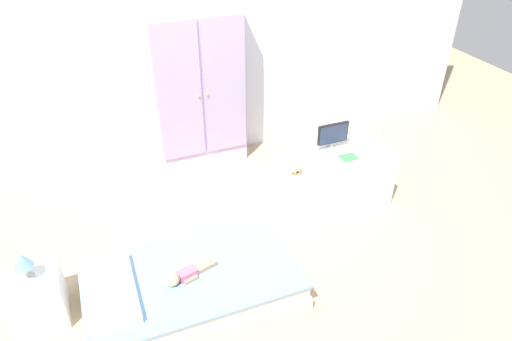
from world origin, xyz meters
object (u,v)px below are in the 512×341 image
object	(u,v)px
table_lamp	(22,261)
tv_monitor	(333,134)
wardrobe	(199,89)
doll	(182,276)
rocking_horse_toy	(298,169)
nightstand	(36,298)
bed	(193,285)
book_green	(349,157)
tv_stand	(332,179)

from	to	relation	value
table_lamp	tv_monitor	bearing A→B (deg)	11.29
tv_monitor	wardrobe	bearing A→B (deg)	131.22
doll	rocking_horse_toy	size ratio (longest dim) A/B	3.58
wardrobe	doll	bearing A→B (deg)	-110.51
tv_monitor	doll	bearing A→B (deg)	-154.49
doll	nightstand	world-z (taller)	nightstand
wardrobe	tv_monitor	distance (m)	1.37
bed	doll	size ratio (longest dim) A/B	3.86
wardrobe	tv_monitor	world-z (taller)	wardrobe
wardrobe	table_lamp	bearing A→B (deg)	-136.57
wardrobe	nightstand	bearing A→B (deg)	-136.57
doll	rocking_horse_toy	xyz separation A→B (m)	(1.11, 0.50, 0.31)
wardrobe	rocking_horse_toy	distance (m)	1.37
wardrobe	book_green	distance (m)	1.57
bed	table_lamp	size ratio (longest dim) A/B	6.92
table_lamp	book_green	distance (m)	2.59
rocking_horse_toy	doll	bearing A→B (deg)	-155.89
wardrobe	bed	bearing A→B (deg)	-108.70
doll	rocking_horse_toy	bearing A→B (deg)	24.11
nightstand	tv_stand	xyz separation A→B (m)	(2.49, 0.42, 0.08)
bed	wardrobe	bearing A→B (deg)	71.30
doll	tv_stand	xyz separation A→B (m)	(1.54, 0.66, -0.01)
tv_stand	rocking_horse_toy	distance (m)	0.56
nightstand	book_green	bearing A→B (deg)	6.92
nightstand	book_green	xyz separation A→B (m)	(2.57, 0.31, 0.35)
tv_stand	book_green	xyz separation A→B (m)	(0.08, -0.11, 0.27)
rocking_horse_toy	wardrobe	bearing A→B (deg)	109.36
table_lamp	wardrobe	xyz separation A→B (m)	(1.61, 1.53, 0.29)
tv_monitor	book_green	world-z (taller)	tv_monitor
book_green	tv_monitor	bearing A→B (deg)	107.12
bed	tv_monitor	bearing A→B (deg)	25.48
nightstand	tv_stand	distance (m)	2.53
doll	rocking_horse_toy	world-z (taller)	rocking_horse_toy
bed	rocking_horse_toy	world-z (taller)	rocking_horse_toy
table_lamp	tv_stand	size ratio (longest dim) A/B	0.21
table_lamp	wardrobe	size ratio (longest dim) A/B	0.13
wardrobe	rocking_horse_toy	world-z (taller)	wardrobe
tv_stand	rocking_horse_toy	size ratio (longest dim) A/B	9.47
bed	doll	bearing A→B (deg)	-153.83
doll	book_green	size ratio (longest dim) A/B	2.69
nightstand	book_green	size ratio (longest dim) A/B	2.62
tv_stand	tv_monitor	bearing A→B (deg)	77.26
doll	tv_monitor	xyz separation A→B (m)	(1.56, 0.74, 0.40)
nightstand	rocking_horse_toy	xyz separation A→B (m)	(2.06, 0.25, 0.39)
doll	wardrobe	size ratio (longest dim) A/B	0.24
bed	nightstand	size ratio (longest dim) A/B	3.95
wardrobe	book_green	world-z (taller)	wardrobe
tv_stand	rocking_horse_toy	bearing A→B (deg)	-158.94
nightstand	book_green	world-z (taller)	book_green
table_lamp	tv_monitor	xyz separation A→B (m)	(2.51, 0.50, 0.14)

